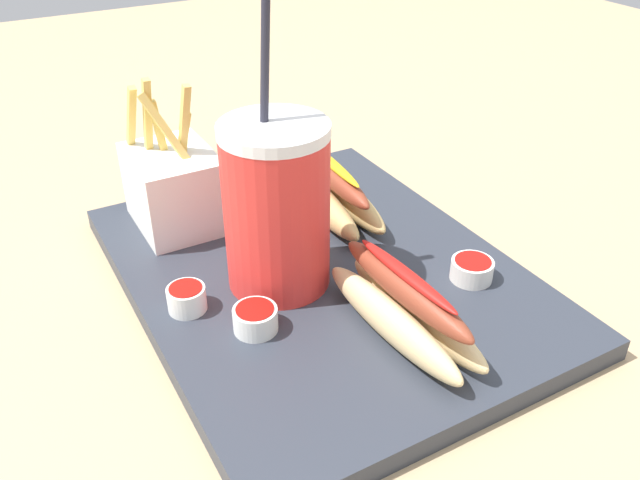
{
  "coord_description": "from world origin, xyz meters",
  "views": [
    {
      "loc": [
        -0.45,
        0.25,
        0.38
      ],
      "look_at": [
        0.0,
        0.0,
        0.05
      ],
      "focal_mm": 37.39,
      "sensor_mm": 36.0,
      "label": 1
    }
  ],
  "objects_px": {
    "soda_cup": "(274,204)",
    "ketchup_cup_3": "(255,318)",
    "hot_dog_2": "(330,190)",
    "ketchup_cup_2": "(472,269)",
    "fries_basket": "(174,187)",
    "hot_dog_1": "(404,308)",
    "ketchup_cup_1": "(187,298)"
  },
  "relations": [
    {
      "from": "ketchup_cup_1",
      "to": "hot_dog_2",
      "type": "bearing_deg",
      "value": -64.79
    },
    {
      "from": "hot_dog_2",
      "to": "fries_basket",
      "type": "bearing_deg",
      "value": 70.64
    },
    {
      "from": "hot_dog_1",
      "to": "ketchup_cup_3",
      "type": "distance_m",
      "value": 0.12
    },
    {
      "from": "soda_cup",
      "to": "hot_dog_2",
      "type": "xyz_separation_m",
      "value": [
        0.09,
        -0.11,
        -0.05
      ]
    },
    {
      "from": "hot_dog_2",
      "to": "ketchup_cup_3",
      "type": "bearing_deg",
      "value": 133.13
    },
    {
      "from": "fries_basket",
      "to": "ketchup_cup_1",
      "type": "bearing_deg",
      "value": 163.92
    },
    {
      "from": "ketchup_cup_2",
      "to": "soda_cup",
      "type": "bearing_deg",
      "value": 59.86
    },
    {
      "from": "fries_basket",
      "to": "ketchup_cup_1",
      "type": "relative_size",
      "value": 4.68
    },
    {
      "from": "fries_basket",
      "to": "soda_cup",
      "type": "bearing_deg",
      "value": -161.67
    },
    {
      "from": "ketchup_cup_2",
      "to": "ketchup_cup_1",
      "type": "bearing_deg",
      "value": 70.81
    },
    {
      "from": "hot_dog_2",
      "to": "ketchup_cup_3",
      "type": "height_order",
      "value": "hot_dog_2"
    },
    {
      "from": "hot_dog_2",
      "to": "ketchup_cup_2",
      "type": "height_order",
      "value": "hot_dog_2"
    },
    {
      "from": "hot_dog_1",
      "to": "ketchup_cup_1",
      "type": "relative_size",
      "value": 5.15
    },
    {
      "from": "ketchup_cup_1",
      "to": "ketchup_cup_3",
      "type": "xyz_separation_m",
      "value": [
        -0.05,
        -0.04,
        -0.0
      ]
    },
    {
      "from": "hot_dog_2",
      "to": "soda_cup",
      "type": "bearing_deg",
      "value": 129.1
    },
    {
      "from": "soda_cup",
      "to": "ketchup_cup_3",
      "type": "relative_size",
      "value": 6.68
    },
    {
      "from": "fries_basket",
      "to": "hot_dog_1",
      "type": "bearing_deg",
      "value": -158.73
    },
    {
      "from": "fries_basket",
      "to": "hot_dog_2",
      "type": "height_order",
      "value": "fries_basket"
    },
    {
      "from": "soda_cup",
      "to": "ketchup_cup_2",
      "type": "relative_size",
      "value": 6.39
    },
    {
      "from": "hot_dog_1",
      "to": "ketchup_cup_2",
      "type": "relative_size",
      "value": 4.43
    },
    {
      "from": "soda_cup",
      "to": "hot_dog_2",
      "type": "relative_size",
      "value": 1.34
    },
    {
      "from": "fries_basket",
      "to": "hot_dog_2",
      "type": "relative_size",
      "value": 0.85
    },
    {
      "from": "soda_cup",
      "to": "hot_dog_2",
      "type": "height_order",
      "value": "soda_cup"
    },
    {
      "from": "soda_cup",
      "to": "hot_dog_2",
      "type": "distance_m",
      "value": 0.15
    },
    {
      "from": "soda_cup",
      "to": "ketchup_cup_3",
      "type": "xyz_separation_m",
      "value": [
        -0.06,
        0.05,
        -0.07
      ]
    },
    {
      "from": "soda_cup",
      "to": "ketchup_cup_3",
      "type": "height_order",
      "value": "soda_cup"
    },
    {
      "from": "ketchup_cup_1",
      "to": "soda_cup",
      "type": "bearing_deg",
      "value": -86.62
    },
    {
      "from": "ketchup_cup_1",
      "to": "ketchup_cup_3",
      "type": "distance_m",
      "value": 0.07
    },
    {
      "from": "ketchup_cup_3",
      "to": "soda_cup",
      "type": "bearing_deg",
      "value": -39.58
    },
    {
      "from": "fries_basket",
      "to": "hot_dog_2",
      "type": "distance_m",
      "value": 0.16
    },
    {
      "from": "fries_basket",
      "to": "ketchup_cup_2",
      "type": "relative_size",
      "value": 4.02
    },
    {
      "from": "fries_basket",
      "to": "hot_dog_2",
      "type": "bearing_deg",
      "value": -109.36
    }
  ]
}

